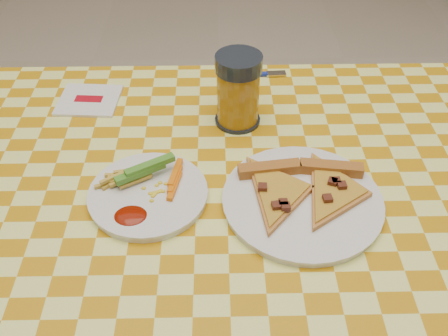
{
  "coord_description": "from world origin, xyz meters",
  "views": [
    {
      "loc": [
        -0.02,
        -0.57,
        1.36
      ],
      "look_at": [
        -0.0,
        0.06,
        0.78
      ],
      "focal_mm": 40.0,
      "sensor_mm": 36.0,
      "label": 1
    }
  ],
  "objects": [
    {
      "name": "table",
      "position": [
        0.0,
        0.0,
        0.68
      ],
      "size": [
        1.28,
        0.88,
        0.76
      ],
      "color": "silver",
      "rests_on": "ground"
    },
    {
      "name": "drink_glass",
      "position": [
        0.03,
        0.23,
        0.83
      ],
      "size": [
        0.09,
        0.09,
        0.15
      ],
      "color": "black",
      "rests_on": "table"
    },
    {
      "name": "plate_right",
      "position": [
        0.12,
        -0.01,
        0.76
      ],
      "size": [
        0.29,
        0.29,
        0.01
      ],
      "primitive_type": "cylinder",
      "rotation": [
        0.0,
        0.0,
        0.14
      ],
      "color": "silver",
      "rests_on": "table"
    },
    {
      "name": "napkin",
      "position": [
        -0.28,
        0.3,
        0.76
      ],
      "size": [
        0.13,
        0.12,
        0.01
      ],
      "rotation": [
        0.0,
        0.0,
        -0.07
      ],
      "color": "silver",
      "rests_on": "table"
    },
    {
      "name": "fries_veggies",
      "position": [
        -0.14,
        0.03,
        0.78
      ],
      "size": [
        0.16,
        0.15,
        0.04
      ],
      "color": "gold",
      "rests_on": "plate_left"
    },
    {
      "name": "pizza_slices",
      "position": [
        0.13,
        0.01,
        0.78
      ],
      "size": [
        0.25,
        0.22,
        0.02
      ],
      "color": "#C07E3B",
      "rests_on": "plate_right"
    },
    {
      "name": "plate_left",
      "position": [
        -0.13,
        0.01,
        0.76
      ],
      "size": [
        0.23,
        0.23,
        0.01
      ],
      "primitive_type": "cylinder",
      "rotation": [
        0.0,
        0.0,
        0.22
      ],
      "color": "silver",
      "rests_on": "table"
    },
    {
      "name": "fork",
      "position": [
        0.07,
        0.39,
        0.76
      ],
      "size": [
        0.14,
        0.02,
        0.01
      ],
      "rotation": [
        0.0,
        0.0,
        0.05
      ],
      "color": "navy",
      "rests_on": "table"
    }
  ]
}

